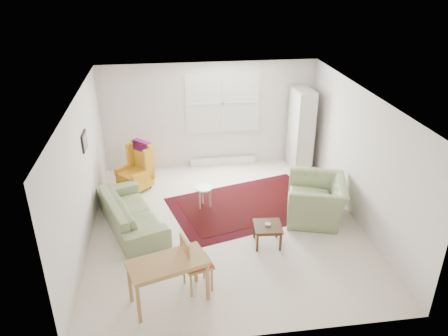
{
  "coord_description": "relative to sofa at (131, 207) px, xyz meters",
  "views": [
    {
      "loc": [
        -1.01,
        -6.96,
        4.58
      ],
      "look_at": [
        0.0,
        0.3,
        1.05
      ],
      "focal_mm": 35.0,
      "sensor_mm": 36.0,
      "label": 1
    }
  ],
  "objects": [
    {
      "name": "armchair",
      "position": [
        3.52,
        -0.17,
        0.06
      ],
      "size": [
        1.37,
        1.47,
        0.95
      ],
      "primitive_type": "imported",
      "rotation": [
        0.0,
        0.0,
        -1.86
      ],
      "color": "#7B8B5C",
      "rests_on": "ground"
    },
    {
      "name": "stool",
      "position": [
        1.42,
        0.5,
        -0.18
      ],
      "size": [
        0.44,
        0.44,
        0.46
      ],
      "primitive_type": null,
      "rotation": [
        0.0,
        0.0,
        -0.34
      ],
      "color": "white",
      "rests_on": "ground"
    },
    {
      "name": "room",
      "position": [
        1.79,
        0.02,
        0.84
      ],
      "size": [
        5.04,
        5.54,
        2.51
      ],
      "color": "silver",
      "rests_on": "ground"
    },
    {
      "name": "desk",
      "position": [
        0.65,
        -2.11,
        -0.06
      ],
      "size": [
        1.24,
        0.87,
        0.71
      ],
      "primitive_type": null,
      "rotation": [
        0.0,
        0.0,
        0.31
      ],
      "color": "#AC8045",
      "rests_on": "ground"
    },
    {
      "name": "rug",
      "position": [
        2.29,
        0.41,
        -0.4
      ],
      "size": [
        3.39,
        2.64,
        0.03
      ],
      "primitive_type": null,
      "rotation": [
        0.0,
        0.0,
        0.27
      ],
      "color": "black",
      "rests_on": "ground"
    },
    {
      "name": "cabinet",
      "position": [
        3.87,
        2.1,
        0.55
      ],
      "size": [
        0.45,
        0.79,
        1.93
      ],
      "primitive_type": null,
      "rotation": [
        0.0,
        0.0,
        0.06
      ],
      "color": "silver",
      "rests_on": "ground"
    },
    {
      "name": "wingback_chair",
      "position": [
        0.0,
        1.47,
        0.11
      ],
      "size": [
        0.89,
        0.89,
        1.06
      ],
      "primitive_type": null,
      "rotation": [
        0.0,
        0.0,
        -0.8
      ],
      "color": "gold",
      "rests_on": "ground"
    },
    {
      "name": "sofa",
      "position": [
        0.0,
        0.0,
        0.0
      ],
      "size": [
        1.46,
        2.22,
        0.83
      ],
      "primitive_type": "imported",
      "rotation": [
        0.0,
        0.0,
        1.92
      ],
      "color": "#7B8B5C",
      "rests_on": "ground"
    },
    {
      "name": "coffee_table",
      "position": [
        2.39,
        -0.92,
        -0.22
      ],
      "size": [
        0.52,
        0.52,
        0.39
      ],
      "primitive_type": null,
      "rotation": [
        0.0,
        0.0,
        -0.08
      ],
      "color": "#432614",
      "rests_on": "ground"
    },
    {
      "name": "desk_chair",
      "position": [
        1.09,
        -1.87,
        0.05
      ],
      "size": [
        0.5,
        0.5,
        0.94
      ],
      "primitive_type": null,
      "rotation": [
        0.0,
        0.0,
        1.84
      ],
      "color": "#AC8045",
      "rests_on": "ground"
    }
  ]
}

